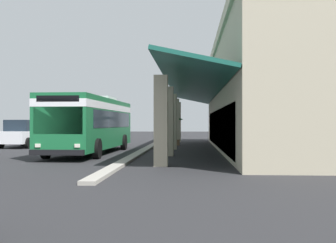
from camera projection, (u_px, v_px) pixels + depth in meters
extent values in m
plane|color=#262628|center=(209.00, 153.00, 23.80)|extent=(120.00, 120.00, 0.00)
cube|color=#9E998E|center=(147.00, 149.00, 26.61)|extent=(30.93, 0.50, 0.12)
cube|color=#B2A88E|center=(296.00, 99.00, 26.07)|extent=(25.78, 10.16, 6.65)
cube|color=#C0B59A|center=(296.00, 43.00, 26.08)|extent=(26.08, 10.46, 0.60)
cube|color=#B2A88E|center=(178.00, 122.00, 36.81)|extent=(0.55, 0.55, 3.66)
cube|color=#B2A88E|center=(176.00, 122.00, 31.67)|extent=(0.55, 0.55, 3.66)
cube|color=#B2A88E|center=(173.00, 122.00, 26.52)|extent=(0.55, 0.55, 3.66)
cube|color=#B2A88E|center=(168.00, 121.00, 21.37)|extent=(0.55, 0.55, 3.66)
cube|color=#B2A88E|center=(161.00, 121.00, 16.23)|extent=(0.55, 0.55, 3.66)
cube|color=#19594C|center=(193.00, 89.00, 26.45)|extent=(25.78, 3.16, 0.82)
cube|color=#19232D|center=(218.00, 128.00, 26.35)|extent=(21.65, 0.08, 2.40)
cube|color=#196638|center=(92.00, 123.00, 23.23)|extent=(11.06, 2.84, 2.75)
cube|color=white|center=(92.00, 107.00, 23.24)|extent=(11.08, 2.86, 0.36)
cube|color=#19232D|center=(93.00, 120.00, 23.53)|extent=(9.31, 2.83, 0.90)
cube|color=#19232D|center=(58.00, 121.00, 17.78)|extent=(0.12, 2.24, 1.20)
cube|color=black|center=(58.00, 99.00, 17.78)|extent=(0.11, 1.94, 0.28)
cube|color=black|center=(57.00, 152.00, 17.65)|extent=(0.27, 2.45, 0.24)
cube|color=silver|center=(77.00, 146.00, 17.65)|extent=(0.07, 0.24, 0.16)
cube|color=silver|center=(38.00, 145.00, 17.80)|extent=(0.07, 0.24, 0.16)
cube|color=silver|center=(98.00, 99.00, 24.74)|extent=(2.45, 1.85, 0.24)
cylinder|color=black|center=(97.00, 149.00, 19.50)|extent=(1.00, 0.30, 1.00)
cylinder|color=black|center=(46.00, 148.00, 19.72)|extent=(1.00, 0.30, 1.00)
cylinder|color=black|center=(124.00, 142.00, 26.19)|extent=(1.00, 0.30, 1.00)
cylinder|color=black|center=(85.00, 142.00, 26.40)|extent=(1.00, 0.30, 1.00)
cube|color=silver|center=(25.00, 137.00, 29.19)|extent=(4.90, 2.22, 0.84)
cube|color=#19232D|center=(26.00, 125.00, 29.29)|extent=(3.36, 1.90, 0.80)
cylinder|color=black|center=(28.00, 143.00, 27.45)|extent=(0.76, 0.26, 0.76)
cylinder|color=black|center=(1.00, 143.00, 27.68)|extent=(0.76, 0.26, 0.76)
cylinder|color=black|center=(47.00, 141.00, 30.70)|extent=(0.76, 0.26, 0.76)
cylinder|color=black|center=(23.00, 141.00, 30.92)|extent=(0.76, 0.26, 0.76)
cube|color=brown|center=(174.00, 142.00, 31.80)|extent=(0.91, 0.91, 0.46)
cylinder|color=#332319|center=(174.00, 139.00, 31.80)|extent=(0.78, 0.78, 0.02)
cylinder|color=brown|center=(174.00, 130.00, 31.81)|extent=(0.16, 0.16, 1.46)
ellipsoid|color=#1E6028|center=(173.00, 118.00, 31.33)|extent=(1.00, 0.34, 0.15)
ellipsoid|color=#1E6028|center=(178.00, 119.00, 31.65)|extent=(0.49, 0.80, 0.17)
ellipsoid|color=#1E6028|center=(178.00, 119.00, 32.09)|extent=(0.74, 0.78, 0.19)
ellipsoid|color=#1E6028|center=(170.00, 118.00, 32.26)|extent=(0.99, 0.83, 0.19)
ellipsoid|color=#1E6028|center=(169.00, 118.00, 31.79)|extent=(0.30, 0.77, 0.17)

